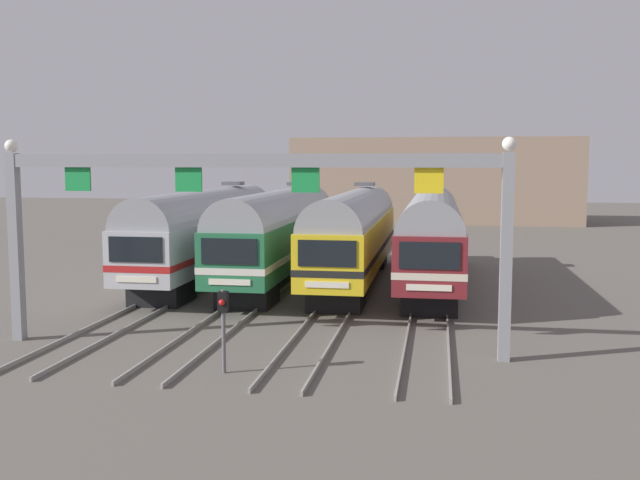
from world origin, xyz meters
TOP-DOWN VIEW (x-y plane):
  - ground_plane at (0.00, 0.00)m, footprint 160.00×160.00m
  - track_bed at (0.00, 17.00)m, footprint 13.23×70.00m
  - commuter_train_stainless at (-5.86, -0.00)m, footprint 2.88×18.06m
  - commuter_train_green at (-1.95, -0.00)m, footprint 2.88×18.06m
  - commuter_train_yellow at (1.95, -0.00)m, footprint 2.88×18.06m
  - commuter_train_maroon at (5.86, -0.00)m, footprint 2.88×18.06m
  - catenary_gantry at (0.00, -13.50)m, footprint 16.97×0.44m
  - yard_signal_mast at (0.00, -16.22)m, footprint 0.28×0.35m
  - maintenance_building at (5.63, 40.53)m, footprint 28.97×10.00m

SIDE VIEW (x-z plane):
  - ground_plane at x=0.00m, z-range 0.00..0.00m
  - track_bed at x=0.00m, z-range 0.00..0.15m
  - yard_signal_mast at x=0.00m, z-range 0.50..2.99m
  - commuter_train_stainless at x=-5.86m, z-range 0.16..5.21m
  - commuter_train_green at x=-1.95m, z-range 0.16..5.21m
  - commuter_train_yellow at x=1.95m, z-range 0.16..5.21m
  - commuter_train_maroon at x=5.86m, z-range 0.16..5.21m
  - maintenance_building at x=5.63m, z-range 0.00..8.65m
  - catenary_gantry at x=0.00m, z-range 1.61..8.58m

